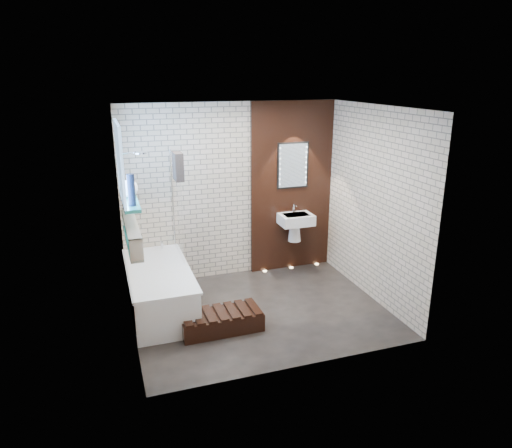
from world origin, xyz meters
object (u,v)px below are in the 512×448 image
object	(u,v)px
bathtub	(159,289)
led_mirror	(293,165)
washbasin	(296,223)
walnut_step	(221,321)
bath_screen	(177,205)

from	to	relation	value
bathtub	led_mirror	distance (m)	2.68
bathtub	led_mirror	size ratio (longest dim) A/B	2.49
washbasin	led_mirror	world-z (taller)	led_mirror
washbasin	led_mirror	xyz separation A→B (m)	(0.00, 0.16, 0.86)
walnut_step	bathtub	bearing A→B (deg)	129.80
washbasin	walnut_step	world-z (taller)	washbasin
bath_screen	walnut_step	distance (m)	1.69
bath_screen	washbasin	size ratio (longest dim) A/B	2.41
bathtub	led_mirror	xyz separation A→B (m)	(2.17, 0.78, 1.36)
bathtub	walnut_step	distance (m)	0.99
bathtub	bath_screen	world-z (taller)	bath_screen
washbasin	bathtub	bearing A→B (deg)	-163.99
walnut_step	bath_screen	bearing A→B (deg)	102.78
bathtub	walnut_step	xyz separation A→B (m)	(0.62, -0.75, -0.18)
bath_screen	washbasin	xyz separation A→B (m)	(1.82, 0.18, -0.49)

